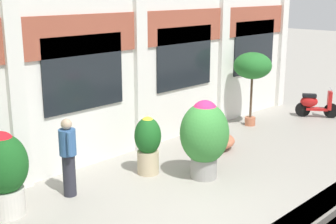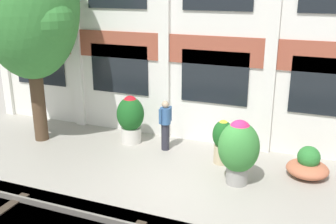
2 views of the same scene
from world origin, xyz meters
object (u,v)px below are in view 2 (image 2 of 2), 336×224
at_px(resident_by_doorway, 165,124).
at_px(potted_plant_wide_bowl, 308,165).
at_px(broadleaf_tree, 28,6).
at_px(potted_plant_ribbed_drum, 223,139).
at_px(potted_plant_stone_basin, 239,148).
at_px(potted_plant_glazed_jar, 131,117).

bearing_deg(resident_by_doorway, potted_plant_wide_bowl, 20.84).
xyz_separation_m(broadleaf_tree, potted_plant_ribbed_drum, (6.19, 0.48, -3.68)).
xyz_separation_m(potted_plant_ribbed_drum, resident_by_doorway, (-1.93, 0.29, 0.12)).
xyz_separation_m(potted_plant_stone_basin, resident_by_doorway, (-2.62, 1.36, -0.15)).
height_order(broadleaf_tree, resident_by_doorway, broadleaf_tree).
xyz_separation_m(potted_plant_wide_bowl, potted_plant_stone_basin, (-1.72, -1.11, 0.70)).
distance_m(potted_plant_ribbed_drum, potted_plant_wide_bowl, 2.45).
distance_m(potted_plant_ribbed_drum, potted_plant_glazed_jar, 3.26).
xyz_separation_m(broadleaf_tree, potted_plant_stone_basin, (6.88, -0.60, -3.41)).
bearing_deg(potted_plant_wide_bowl, potted_plant_ribbed_drum, -179.13).
relative_size(broadleaf_tree, potted_plant_stone_basin, 3.93).
bearing_deg(resident_by_doorway, potted_plant_stone_basin, -3.33).
bearing_deg(potted_plant_glazed_jar, potted_plant_ribbed_drum, -7.52).
xyz_separation_m(potted_plant_stone_basin, potted_plant_glazed_jar, (-3.92, 1.50, -0.12)).
bearing_deg(potted_plant_ribbed_drum, potted_plant_wide_bowl, 0.87).
relative_size(potted_plant_wide_bowl, potted_plant_stone_basin, 0.65).
bearing_deg(potted_plant_stone_basin, potted_plant_ribbed_drum, 122.68).
bearing_deg(broadleaf_tree, potted_plant_glazed_jar, 16.94).
distance_m(broadleaf_tree, potted_plant_ribbed_drum, 7.22).
bearing_deg(broadleaf_tree, potted_plant_ribbed_drum, 4.40).
height_order(potted_plant_ribbed_drum, potted_plant_glazed_jar, potted_plant_glazed_jar).
relative_size(potted_plant_glazed_jar, resident_by_doorway, 1.00).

